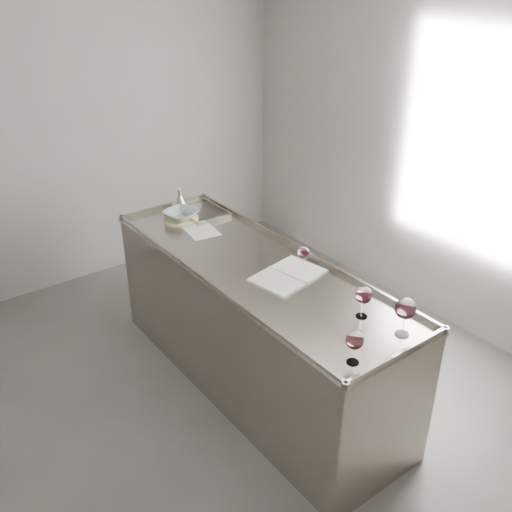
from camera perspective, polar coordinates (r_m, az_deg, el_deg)
room_shell at (r=2.97m, az=-4.43°, el=1.88°), size 4.54×5.04×2.84m
counter at (r=3.90m, az=-0.14°, el=-7.00°), size 0.77×2.42×0.97m
wine_glass_left at (r=2.79m, az=9.84°, el=-8.40°), size 0.09×0.09×0.18m
wine_glass_middle at (r=3.14m, az=10.70°, el=-3.94°), size 0.09×0.09×0.19m
wine_glass_right at (r=3.02m, az=14.71°, el=-5.21°), size 0.11×0.11×0.22m
wine_glass_small at (r=3.58m, az=4.79°, el=0.29°), size 0.08×0.08×0.16m
notebook at (r=3.53m, az=3.21°, el=-1.95°), size 0.48×0.38×0.02m
loose_paper_top at (r=4.15m, az=-5.55°, el=2.60°), size 0.25×0.32×0.00m
trivet at (r=4.32m, az=-7.48°, el=3.67°), size 0.33×0.33×0.02m
ceramic_bowl at (r=4.31m, az=-7.51°, el=4.15°), size 0.31×0.31×0.06m
wine_funnel at (r=4.49m, az=-7.59°, el=5.32°), size 0.14×0.14×0.20m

